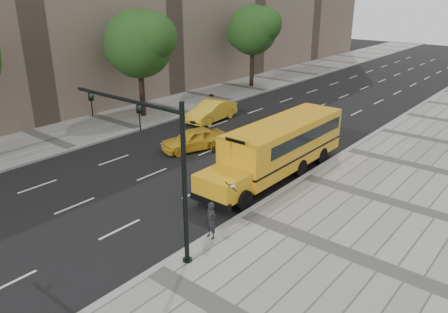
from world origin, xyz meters
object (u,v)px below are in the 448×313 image
Objects in this scene: school_bus at (281,144)px; traffic_signal at (157,157)px; taxi_near at (193,139)px; pedestrian at (211,221)px; taxi_far at (212,111)px; tree_c at (253,30)px; tree_b at (139,43)px.

traffic_signal is (0.69, -9.82, 2.33)m from school_bus.
traffic_signal is (7.17, -9.47, 3.37)m from taxi_near.
pedestrian is (1.69, -7.97, -0.81)m from school_bus.
taxi_far is 17.80m from pedestrian.
tree_c is 1.74× the size of taxi_far.
school_bus is (14.91, -17.75, -4.21)m from tree_c.
pedestrian is at bearing -57.16° from tree_c.
taxi_near is 12.35m from traffic_signal.
tree_b reaches higher than taxi_far.
traffic_signal is (15.60, -27.56, -1.88)m from tree_c.
school_bus is 11.41m from taxi_far.
taxi_near is at bearing -20.00° from tree_b.
tree_b is at bearing -89.98° from tree_c.
pedestrian reaches higher than taxi_far.
taxi_near is (-6.48, -0.35, -1.05)m from school_bus.
taxi_far is (4.95, -12.26, -5.17)m from tree_c.
school_bus reaches higher than taxi_far.
pedestrian is at bearing -78.01° from school_bus.
taxi_near is at bearing -65.03° from tree_c.
taxi_near is at bearing -63.29° from taxi_far.
traffic_signal reaches higher than school_bus.
tree_c is at bearing 129.84° from pedestrian.
tree_b is 20.36m from pedestrian.
taxi_near is (8.43, -18.09, -5.26)m from tree_c.
taxi_near is at bearing 143.99° from pedestrian.
tree_c is 20.64m from taxi_near.
school_bus is (14.90, -2.72, -4.17)m from tree_b.
school_bus is 2.38× the size of taxi_far.
taxi_near is at bearing -176.94° from school_bus.
school_bus is 2.74× the size of taxi_near.
tree_c reaches higher than taxi_near.
taxi_far is (-9.95, 5.48, -0.96)m from school_bus.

